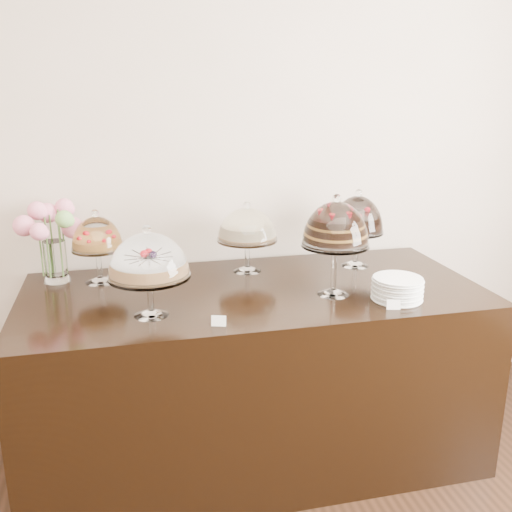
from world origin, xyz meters
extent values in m
cube|color=beige|center=(0.00, 3.00, 1.50)|extent=(5.00, 0.04, 3.00)
cube|color=black|center=(0.21, 2.45, 0.45)|extent=(2.20, 1.00, 0.90)
cone|color=white|center=(-0.29, 2.23, 0.91)|extent=(0.15, 0.15, 0.02)
cylinder|color=white|center=(-0.29, 2.23, 1.00)|extent=(0.03, 0.03, 0.15)
cylinder|color=white|center=(-0.29, 2.23, 1.08)|extent=(0.35, 0.35, 0.01)
cylinder|color=tan|center=(-0.29, 2.23, 1.11)|extent=(0.30, 0.30, 0.06)
sphere|color=red|center=(-0.21, 2.25, 1.15)|extent=(0.02, 0.02, 0.02)
sphere|color=red|center=(-0.35, 2.28, 1.15)|extent=(0.02, 0.02, 0.02)
sphere|color=red|center=(-0.31, 2.15, 1.15)|extent=(0.02, 0.02, 0.02)
sphere|color=white|center=(-0.29, 2.23, 1.28)|extent=(0.04, 0.04, 0.04)
cone|color=white|center=(0.56, 2.29, 0.91)|extent=(0.15, 0.15, 0.02)
cylinder|color=white|center=(0.56, 2.29, 1.03)|extent=(0.03, 0.03, 0.21)
cylinder|color=white|center=(0.56, 2.29, 1.14)|extent=(0.31, 0.31, 0.01)
cylinder|color=black|center=(0.56, 2.29, 1.21)|extent=(0.22, 0.22, 0.12)
sphere|color=red|center=(0.62, 2.31, 1.27)|extent=(0.02, 0.02, 0.02)
sphere|color=red|center=(0.56, 2.35, 1.27)|extent=(0.02, 0.02, 0.02)
sphere|color=red|center=(0.50, 2.31, 1.27)|extent=(0.02, 0.02, 0.02)
sphere|color=red|center=(0.52, 2.24, 1.27)|extent=(0.02, 0.02, 0.02)
sphere|color=red|center=(0.59, 2.24, 1.27)|extent=(0.02, 0.02, 0.02)
sphere|color=white|center=(0.56, 2.29, 1.36)|extent=(0.04, 0.04, 0.04)
cone|color=white|center=(0.24, 2.73, 0.91)|extent=(0.15, 0.15, 0.02)
cylinder|color=white|center=(0.24, 2.73, 1.00)|extent=(0.03, 0.03, 0.14)
cylinder|color=white|center=(0.24, 2.73, 1.07)|extent=(0.32, 0.32, 0.01)
cylinder|color=#FEEDC5|center=(0.24, 2.73, 1.11)|extent=(0.26, 0.26, 0.07)
sphere|color=white|center=(0.24, 2.73, 1.26)|extent=(0.04, 0.04, 0.04)
cone|color=white|center=(0.84, 2.69, 0.91)|extent=(0.15, 0.15, 0.02)
cylinder|color=white|center=(0.84, 2.69, 1.01)|extent=(0.03, 0.03, 0.16)
cylinder|color=white|center=(0.84, 2.69, 1.09)|extent=(0.29, 0.29, 0.01)
cylinder|color=black|center=(0.84, 2.69, 1.14)|extent=(0.24, 0.24, 0.08)
sphere|color=red|center=(0.90, 2.70, 1.19)|extent=(0.02, 0.02, 0.02)
sphere|color=red|center=(0.79, 2.73, 1.19)|extent=(0.02, 0.02, 0.02)
sphere|color=red|center=(0.82, 2.62, 1.19)|extent=(0.02, 0.02, 0.02)
sphere|color=white|center=(0.84, 2.69, 1.30)|extent=(0.04, 0.04, 0.04)
cone|color=white|center=(-0.51, 2.72, 0.91)|extent=(0.15, 0.15, 0.02)
cylinder|color=white|center=(-0.51, 2.72, 1.00)|extent=(0.03, 0.03, 0.14)
cylinder|color=white|center=(-0.51, 2.72, 1.07)|extent=(0.25, 0.25, 0.01)
cylinder|color=#CD8B3C|center=(-0.51, 2.72, 1.10)|extent=(0.22, 0.22, 0.04)
sphere|color=red|center=(-0.46, 2.74, 1.13)|extent=(0.02, 0.02, 0.02)
sphere|color=red|center=(-0.50, 2.78, 1.13)|extent=(0.02, 0.02, 0.02)
sphere|color=red|center=(-0.56, 2.77, 1.13)|extent=(0.02, 0.02, 0.02)
sphere|color=red|center=(-0.57, 2.71, 1.13)|extent=(0.02, 0.02, 0.02)
sphere|color=red|center=(-0.53, 2.67, 1.13)|extent=(0.02, 0.02, 0.02)
sphere|color=red|center=(-0.47, 2.68, 1.13)|extent=(0.02, 0.02, 0.02)
sphere|color=white|center=(-0.51, 2.72, 1.25)|extent=(0.04, 0.04, 0.04)
cylinder|color=white|center=(-0.72, 2.79, 1.00)|extent=(0.11, 0.11, 0.21)
cylinder|color=#476B2D|center=(-0.67, 2.78, 1.06)|extent=(0.01, 0.01, 0.23)
sphere|color=pink|center=(-0.63, 2.78, 1.17)|extent=(0.11, 0.11, 0.11)
cylinder|color=#476B2D|center=(-0.69, 2.83, 1.10)|extent=(0.01, 0.01, 0.32)
sphere|color=pink|center=(-0.67, 2.88, 1.26)|extent=(0.09, 0.09, 0.09)
cylinder|color=#476B2D|center=(-0.74, 2.84, 1.09)|extent=(0.01, 0.01, 0.29)
sphere|color=pink|center=(-0.75, 2.88, 1.23)|extent=(0.10, 0.10, 0.10)
cylinder|color=#476B2D|center=(-0.76, 2.80, 1.10)|extent=(0.01, 0.01, 0.32)
sphere|color=pink|center=(-0.79, 2.82, 1.26)|extent=(0.09, 0.09, 0.09)
cylinder|color=#476B2D|center=(-0.78, 2.76, 1.07)|extent=(0.01, 0.01, 0.26)
sphere|color=pink|center=(-0.84, 2.74, 1.20)|extent=(0.10, 0.10, 0.10)
cylinder|color=#476B2D|center=(-0.75, 2.73, 1.06)|extent=(0.01, 0.01, 0.25)
sphere|color=pink|center=(-0.77, 2.66, 1.19)|extent=(0.08, 0.08, 0.08)
cylinder|color=#476B2D|center=(-0.69, 2.73, 1.09)|extent=(0.01, 0.01, 0.30)
sphere|color=#72A751|center=(-0.65, 2.67, 1.24)|extent=(0.08, 0.08, 0.08)
cylinder|color=white|center=(0.82, 2.15, 0.90)|extent=(0.23, 0.23, 0.01)
cylinder|color=white|center=(0.82, 2.15, 0.92)|extent=(0.22, 0.22, 0.01)
cylinder|color=white|center=(0.82, 2.15, 0.93)|extent=(0.23, 0.23, 0.01)
cylinder|color=white|center=(0.82, 2.15, 0.94)|extent=(0.22, 0.22, 0.01)
cylinder|color=white|center=(0.82, 2.15, 0.95)|extent=(0.23, 0.23, 0.01)
cylinder|color=white|center=(0.82, 2.15, 0.96)|extent=(0.22, 0.22, 0.01)
cylinder|color=white|center=(0.82, 2.15, 0.97)|extent=(0.23, 0.23, 0.01)
cylinder|color=white|center=(0.82, 2.15, 0.98)|extent=(0.22, 0.22, 0.01)
cylinder|color=white|center=(0.82, 2.15, 0.99)|extent=(0.23, 0.23, 0.01)
cylinder|color=white|center=(0.82, 2.15, 1.00)|extent=(0.22, 0.22, 0.01)
cube|color=white|center=(-0.03, 2.05, 0.92)|extent=(0.06, 0.03, 0.04)
cube|color=white|center=(0.75, 2.05, 0.92)|extent=(0.06, 0.03, 0.04)
camera|label=1|loc=(-0.38, -0.08, 1.84)|focal=40.00mm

